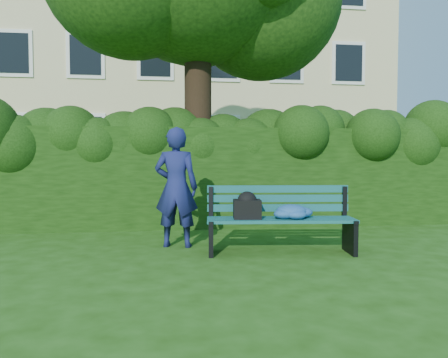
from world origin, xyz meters
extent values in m
plane|color=#21480E|center=(0.00, 0.00, 0.00)|extent=(80.00, 80.00, 0.00)
cube|color=beige|center=(0.00, 14.00, 6.00)|extent=(16.00, 8.00, 12.00)
cube|color=white|center=(-6.00, 9.98, 2.00)|extent=(1.30, 0.08, 1.60)
cube|color=black|center=(-6.00, 9.94, 2.00)|extent=(1.05, 0.04, 1.35)
cube|color=white|center=(-3.60, 9.98, 2.00)|extent=(1.30, 0.08, 1.60)
cube|color=black|center=(-3.60, 9.94, 2.00)|extent=(1.05, 0.04, 1.35)
cube|color=white|center=(-1.20, 9.98, 2.00)|extent=(1.30, 0.08, 1.60)
cube|color=black|center=(-1.20, 9.94, 2.00)|extent=(1.05, 0.04, 1.35)
cube|color=white|center=(1.20, 9.98, 2.00)|extent=(1.30, 0.08, 1.60)
cube|color=black|center=(1.20, 9.94, 2.00)|extent=(1.05, 0.04, 1.35)
cube|color=white|center=(3.60, 9.98, 2.00)|extent=(1.30, 0.08, 1.60)
cube|color=black|center=(3.60, 9.94, 2.00)|extent=(1.05, 0.04, 1.35)
cube|color=white|center=(6.00, 9.98, 2.00)|extent=(1.30, 0.08, 1.60)
cube|color=black|center=(6.00, 9.94, 2.00)|extent=(1.05, 0.04, 1.35)
cube|color=white|center=(-6.00, 9.98, 4.80)|extent=(1.30, 0.08, 1.60)
cube|color=black|center=(-6.00, 9.94, 4.80)|extent=(1.05, 0.04, 1.35)
cube|color=white|center=(-3.60, 9.98, 4.80)|extent=(1.30, 0.08, 1.60)
cube|color=black|center=(-3.60, 9.94, 4.80)|extent=(1.05, 0.04, 1.35)
cube|color=white|center=(-1.20, 9.98, 4.80)|extent=(1.30, 0.08, 1.60)
cube|color=black|center=(-1.20, 9.94, 4.80)|extent=(1.05, 0.04, 1.35)
cube|color=white|center=(1.20, 9.98, 4.80)|extent=(1.30, 0.08, 1.60)
cube|color=black|center=(1.20, 9.94, 4.80)|extent=(1.05, 0.04, 1.35)
cube|color=white|center=(3.60, 9.98, 4.80)|extent=(1.30, 0.08, 1.60)
cube|color=black|center=(3.60, 9.94, 4.80)|extent=(1.05, 0.04, 1.35)
cube|color=white|center=(6.00, 9.98, 4.80)|extent=(1.30, 0.08, 1.60)
cube|color=black|center=(6.00, 9.94, 4.80)|extent=(1.05, 0.04, 1.35)
cube|color=black|center=(0.00, 2.20, 0.90)|extent=(10.00, 1.00, 1.80)
cylinder|color=black|center=(-0.26, 2.37, 2.39)|extent=(0.51, 0.51, 4.78)
sphere|color=black|center=(1.04, 2.77, 4.40)|extent=(3.16, 3.16, 3.16)
cube|color=#0D4143|center=(0.62, -0.48, 0.45)|extent=(1.96, 0.30, 0.04)
cube|color=#0D4143|center=(0.63, -0.36, 0.45)|extent=(1.96, 0.30, 0.04)
cube|color=#0D4143|center=(0.65, -0.24, 0.45)|extent=(1.96, 0.30, 0.04)
cube|color=#0D4143|center=(0.66, -0.12, 0.45)|extent=(1.96, 0.30, 0.04)
cube|color=#0D4143|center=(0.67, -0.04, 0.58)|extent=(1.95, 0.24, 0.10)
cube|color=#0D4143|center=(0.67, -0.03, 0.71)|extent=(1.95, 0.24, 0.10)
cube|color=#0D4143|center=(0.67, -0.02, 0.84)|extent=(1.95, 0.24, 0.10)
cube|color=black|center=(-0.28, -0.21, 0.22)|extent=(0.11, 0.50, 0.44)
cube|color=black|center=(-0.26, 0.05, 0.65)|extent=(0.07, 0.07, 0.45)
cube|color=black|center=(-0.29, -0.26, 0.44)|extent=(0.10, 0.42, 0.05)
cube|color=black|center=(1.56, -0.40, 0.22)|extent=(0.11, 0.50, 0.44)
cube|color=black|center=(1.59, -0.14, 0.65)|extent=(0.07, 0.07, 0.45)
cube|color=black|center=(1.56, -0.45, 0.44)|extent=(0.10, 0.42, 0.05)
cube|color=white|center=(0.20, -0.31, 0.48)|extent=(0.19, 0.15, 0.02)
cube|color=black|center=(0.19, -0.26, 0.59)|extent=(0.39, 0.32, 0.25)
imported|color=navy|center=(-0.72, 0.33, 0.85)|extent=(0.69, 0.53, 1.70)
camera|label=1|loc=(-0.87, -5.89, 1.29)|focal=35.00mm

